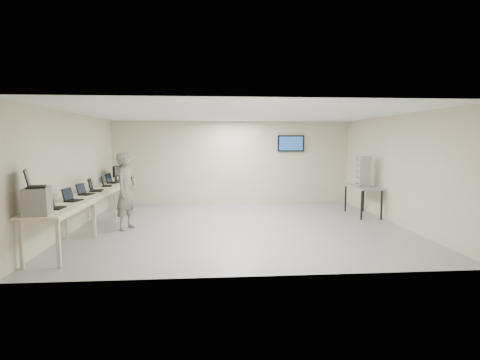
{
  "coord_description": "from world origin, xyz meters",
  "views": [
    {
      "loc": [
        -0.74,
        -9.2,
        2.14
      ],
      "look_at": [
        0.0,
        0.2,
        1.15
      ],
      "focal_mm": 28.0,
      "sensor_mm": 36.0,
      "label": 1
    }
  ],
  "objects": [
    {
      "name": "workbench",
      "position": [
        -3.59,
        0.0,
        0.83
      ],
      "size": [
        0.76,
        6.0,
        0.9
      ],
      "color": "beige",
      "rests_on": "ground"
    },
    {
      "name": "laptop_on_box",
      "position": [
        -3.71,
        -2.75,
        1.44
      ],
      "size": [
        0.44,
        0.46,
        0.31
      ],
      "rotation": [
        0.0,
        0.0,
        0.34
      ],
      "color": "black",
      "rests_on": "equipment_box"
    },
    {
      "name": "laptop_5",
      "position": [
        -3.66,
        2.0,
        0.97
      ],
      "size": [
        0.36,
        0.41,
        0.29
      ],
      "rotation": [
        0.0,
        0.0,
        -0.18
      ],
      "color": "black",
      "rests_on": "workbench"
    },
    {
      "name": "laptop_4",
      "position": [
        -3.63,
        1.24,
        0.97
      ],
      "size": [
        0.35,
        0.39,
        0.27
      ],
      "rotation": [
        0.0,
        0.0,
        0.2
      ],
      "color": "black",
      "rests_on": "workbench"
    },
    {
      "name": "laptop_2",
      "position": [
        -3.66,
        -0.39,
        0.97
      ],
      "size": [
        0.36,
        0.39,
        0.26
      ],
      "rotation": [
        0.0,
        0.0,
        -0.27
      ],
      "color": "black",
      "rests_on": "workbench"
    },
    {
      "name": "laptop_1",
      "position": [
        -3.62,
        -1.31,
        0.97
      ],
      "size": [
        0.35,
        0.39,
        0.27
      ],
      "rotation": [
        0.0,
        0.0,
        -0.23
      ],
      "color": "black",
      "rests_on": "workbench"
    },
    {
      "name": "side_table",
      "position": [
        3.6,
        1.09,
        0.77
      ],
      "size": [
        0.66,
        1.41,
        0.85
      ],
      "color": "gray",
      "rests_on": "ground"
    },
    {
      "name": "monitor_far",
      "position": [
        -3.6,
        2.74,
        1.17
      ],
      "size": [
        0.2,
        0.45,
        0.44
      ],
      "color": "black",
      "rests_on": "workbench"
    },
    {
      "name": "laptop_3",
      "position": [
        -3.63,
        0.24,
        0.98
      ],
      "size": [
        0.38,
        0.44,
        0.31
      ],
      "rotation": [
        0.0,
        0.0,
        0.14
      ],
      "color": "black",
      "rests_on": "workbench"
    },
    {
      "name": "equipment_box",
      "position": [
        -3.65,
        -2.75,
        1.13
      ],
      "size": [
        0.46,
        0.5,
        0.46
      ],
      "primitive_type": "cube",
      "rotation": [
        0.0,
        0.0,
        0.17
      ],
      "color": "gray",
      "rests_on": "workbench"
    },
    {
      "name": "room",
      "position": [
        0.03,
        0.06,
        1.41
      ],
      "size": [
        8.01,
        7.01,
        2.81
      ],
      "color": "#989898",
      "rests_on": "ground"
    },
    {
      "name": "laptop_0",
      "position": [
        -3.63,
        -2.17,
        0.97
      ],
      "size": [
        0.29,
        0.35,
        0.27
      ],
      "rotation": [
        0.0,
        0.0,
        -0.03
      ],
      "color": "black",
      "rests_on": "workbench"
    },
    {
      "name": "storage_bins",
      "position": [
        3.58,
        1.09,
        1.28
      ],
      "size": [
        0.33,
        0.36,
        0.87
      ],
      "color": "#A8A8A8",
      "rests_on": "side_table"
    },
    {
      "name": "monitor_near",
      "position": [
        -3.6,
        2.3,
        1.19
      ],
      "size": [
        0.22,
        0.49,
        0.49
      ],
      "color": "black",
      "rests_on": "workbench"
    },
    {
      "name": "soldier",
      "position": [
        -2.78,
        -0.07,
        0.93
      ],
      "size": [
        0.63,
        0.78,
        1.86
      ],
      "primitive_type": "imported",
      "rotation": [
        0.0,
        0.0,
        1.25
      ],
      "color": "#64675A",
      "rests_on": "ground"
    }
  ]
}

